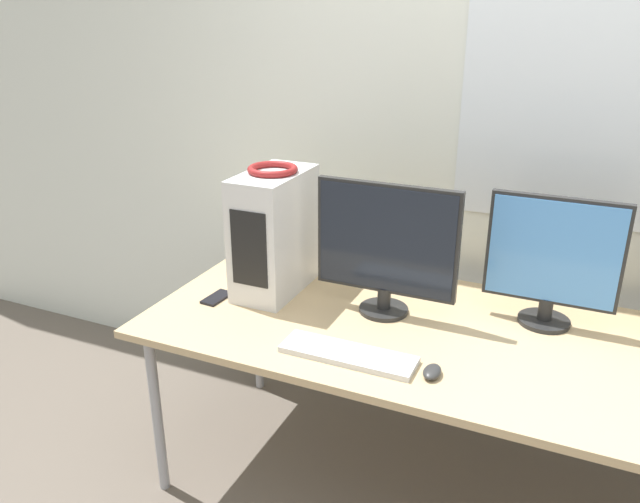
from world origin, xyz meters
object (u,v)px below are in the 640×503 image
at_px(monitor_right_near, 553,259).
at_px(keyboard, 348,354).
at_px(monitor_main, 386,246).
at_px(mouse, 432,372).
at_px(cell_phone, 217,298).
at_px(pc_tower, 274,233).
at_px(headphones, 273,169).

relative_size(monitor_right_near, keyboard, 1.06).
xyz_separation_m(monitor_main, mouse, (0.28, -0.35, -0.25)).
bearing_deg(monitor_main, cell_phone, -165.46).
bearing_deg(cell_phone, keyboard, -12.78).
bearing_deg(cell_phone, monitor_right_near, 19.16).
relative_size(pc_tower, headphones, 2.52).
distance_m(pc_tower, headphones, 0.25).
height_order(headphones, monitor_right_near, headphones).
height_order(pc_tower, headphones, headphones).
bearing_deg(pc_tower, mouse, -26.37).
bearing_deg(mouse, monitor_right_near, 61.06).
distance_m(monitor_main, keyboard, 0.43).
distance_m(headphones, monitor_main, 0.52).
height_order(headphones, mouse, headphones).
relative_size(pc_tower, monitor_right_near, 1.02).
height_order(monitor_right_near, cell_phone, monitor_right_near).
distance_m(headphones, mouse, 0.95).
height_order(pc_tower, mouse, pc_tower).
bearing_deg(cell_phone, mouse, -7.49).
bearing_deg(cell_phone, monitor_main, 18.79).
distance_m(headphones, monitor_right_near, 1.05).
distance_m(monitor_right_near, cell_phone, 1.25).
relative_size(pc_tower, monitor_main, 0.92).
distance_m(pc_tower, monitor_main, 0.46).
distance_m(monitor_right_near, keyboard, 0.79).
bearing_deg(mouse, keyboard, -179.17).
height_order(pc_tower, cell_phone, pc_tower).
xyz_separation_m(pc_tower, cell_phone, (-0.17, -0.18, -0.23)).
xyz_separation_m(monitor_right_near, mouse, (-0.28, -0.50, -0.23)).
bearing_deg(keyboard, mouse, 0.83).
height_order(monitor_main, keyboard, monitor_main).
height_order(monitor_main, mouse, monitor_main).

